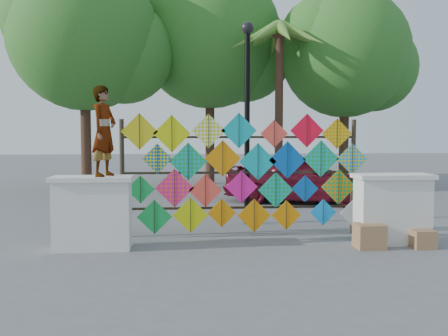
{
  "coord_description": "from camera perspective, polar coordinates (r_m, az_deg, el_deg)",
  "views": [
    {
      "loc": [
        -1.16,
        -8.97,
        2.03
      ],
      "look_at": [
        -0.33,
        0.6,
        1.35
      ],
      "focal_mm": 40.0,
      "sensor_mm": 36.0,
      "label": 1
    }
  ],
  "objects": [
    {
      "name": "ground",
      "position": [
        9.27,
        2.4,
        -8.64
      ],
      "size": [
        80.0,
        80.0,
        0.0
      ],
      "primitive_type": "plane",
      "color": "slate",
      "rests_on": "ground"
    },
    {
      "name": "parapet_left",
      "position": [
        9.01,
        -14.78,
        -4.92
      ],
      "size": [
        1.4,
        0.65,
        1.28
      ],
      "color": "white",
      "rests_on": "ground"
    },
    {
      "name": "parapet_right",
      "position": [
        9.68,
        18.69,
        -4.39
      ],
      "size": [
        1.4,
        0.65,
        1.28
      ],
      "color": "white",
      "rests_on": "ground"
    },
    {
      "name": "kite_rack",
      "position": [
        9.81,
        2.24,
        -0.63
      ],
      "size": [
        4.96,
        0.24,
        2.43
      ],
      "color": "black",
      "rests_on": "ground"
    },
    {
      "name": "tree_west",
      "position": [
        18.59,
        -15.38,
        14.25
      ],
      "size": [
        5.85,
        5.2,
        8.01
      ],
      "color": "#4D2D21",
      "rests_on": "ground"
    },
    {
      "name": "tree_mid",
      "position": [
        20.38,
        -1.34,
        14.59
      ],
      "size": [
        6.3,
        5.6,
        8.61
      ],
      "color": "#4D2D21",
      "rests_on": "ground"
    },
    {
      "name": "tree_east",
      "position": [
        19.75,
        13.91,
        12.51
      ],
      "size": [
        5.4,
        4.8,
        7.42
      ],
      "color": "#4D2D21",
      "rests_on": "ground"
    },
    {
      "name": "palm_tree",
      "position": [
        17.54,
        6.35,
        13.58
      ],
      "size": [
        3.62,
        3.62,
        5.83
      ],
      "color": "#4D2D21",
      "rests_on": "ground"
    },
    {
      "name": "vendor_woman",
      "position": [
        8.87,
        -13.56,
        4.12
      ],
      "size": [
        0.58,
        0.67,
        1.56
      ],
      "primitive_type": "imported",
      "rotation": [
        0.0,
        0.0,
        1.15
      ],
      "color": "#99999E",
      "rests_on": "parapet_left"
    },
    {
      "name": "sedan",
      "position": [
        14.71,
        8.6,
        -1.1
      ],
      "size": [
        4.63,
        3.14,
        1.46
      ],
      "primitive_type": "imported",
      "rotation": [
        0.0,
        0.0,
        1.21
      ],
      "color": "maroon",
      "rests_on": "ground"
    },
    {
      "name": "lamppost",
      "position": [
        11.08,
        2.66,
        7.43
      ],
      "size": [
        0.28,
        0.28,
        4.46
      ],
      "color": "black",
      "rests_on": "ground"
    },
    {
      "name": "cardboard_box_near",
      "position": [
        9.22,
        16.27,
        -7.49
      ],
      "size": [
        0.48,
        0.43,
        0.43
      ],
      "primitive_type": "cube",
      "color": "#A4784F",
      "rests_on": "ground"
    },
    {
      "name": "cardboard_box_far",
      "position": [
        9.55,
        21.74,
        -7.54
      ],
      "size": [
        0.38,
        0.35,
        0.32
      ],
      "primitive_type": "cube",
      "color": "#A4784F",
      "rests_on": "ground"
    }
  ]
}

